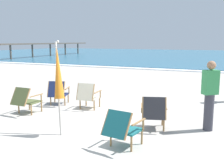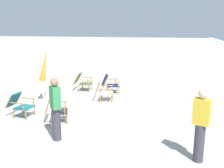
{
  "view_description": "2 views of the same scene",
  "coord_description": "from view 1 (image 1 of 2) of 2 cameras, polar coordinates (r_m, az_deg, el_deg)",
  "views": [
    {
      "loc": [
        3.23,
        -5.67,
        2.08
      ],
      "look_at": [
        -0.3,
        2.27,
        0.64
      ],
      "focal_mm": 42.0,
      "sensor_mm": 36.0,
      "label": 1
    },
    {
      "loc": [
        8.85,
        3.0,
        3.0
      ],
      "look_at": [
        -0.25,
        1.58,
        0.77
      ],
      "focal_mm": 42.0,
      "sensor_mm": 36.0,
      "label": 2
    }
  ],
  "objects": [
    {
      "name": "surf_band",
      "position": [
        19.14,
        14.15,
        2.99
      ],
      "size": [
        80.0,
        1.1,
        0.06
      ],
      "primitive_type": "cube",
      "color": "white",
      "rests_on": "ground"
    },
    {
      "name": "beach_chair_back_right",
      "position": [
        5.13,
        2.21,
        -9.42
      ],
      "size": [
        0.69,
        0.86,
        0.77
      ],
      "color": "#196066",
      "rests_on": "ground"
    },
    {
      "name": "person_by_waterline",
      "position": [
        6.43,
        20.49,
        -2.29
      ],
      "size": [
        0.39,
        0.37,
        1.63
      ],
      "color": "#383842",
      "rests_on": "ground"
    },
    {
      "name": "ground_plane",
      "position": [
        6.85,
        -5.5,
        -8.29
      ],
      "size": [
        80.0,
        80.0,
        0.0
      ],
      "primitive_type": "plane",
      "color": "#B2AAA0"
    },
    {
      "name": "beach_chair_back_left",
      "position": [
        8.68,
        -11.68,
        -1.74
      ],
      "size": [
        0.77,
        0.86,
        0.8
      ],
      "color": "#19234C",
      "rests_on": "ground"
    },
    {
      "name": "sea",
      "position": [
        39.24,
        19.34,
        5.93
      ],
      "size": [
        80.0,
        40.0,
        0.1
      ],
      "primitive_type": "cube",
      "color": "#2D6684",
      "rests_on": "ground"
    },
    {
      "name": "umbrella_furled_orange",
      "position": [
        5.88,
        -11.64,
        2.26
      ],
      "size": [
        0.47,
        0.49,
        2.09
      ],
      "color": "#B7B2A8",
      "rests_on": "ground"
    },
    {
      "name": "beach_chair_far_center",
      "position": [
        7.86,
        -18.28,
        -3.22
      ],
      "size": [
        0.61,
        0.77,
        0.78
      ],
      "color": "#515B33",
      "rests_on": "ground"
    },
    {
      "name": "pier_distant",
      "position": [
        35.44,
        -13.32,
        8.4
      ],
      "size": [
        0.9,
        17.2,
        1.78
      ],
      "color": "brown",
      "rests_on": "ground"
    },
    {
      "name": "beach_chair_mid_center",
      "position": [
        6.21,
        9.07,
        -6.06
      ],
      "size": [
        0.75,
        0.81,
        0.82
      ],
      "color": "#28282D",
      "rests_on": "ground"
    },
    {
      "name": "beach_chair_front_left",
      "position": [
        8.01,
        -5.27,
        -2.47
      ],
      "size": [
        0.64,
        0.71,
        0.82
      ],
      "color": "beige",
      "rests_on": "ground"
    }
  ]
}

